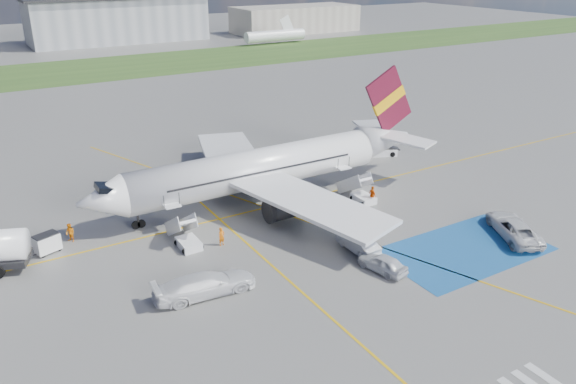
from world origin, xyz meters
The scene contains 20 objects.
ground centered at (0.00, 0.00, 0.00)m, with size 400.00×400.00×0.00m, color #60605E.
grass_strip centered at (0.00, 95.00, 0.01)m, with size 400.00×30.00×0.01m, color #2D4C1E.
taxiway_line_main centered at (0.00, 12.00, 0.01)m, with size 120.00×0.20×0.01m, color gold.
taxiway_line_cross centered at (-5.00, -10.00, 0.01)m, with size 0.20×60.00×0.01m, color gold.
taxiway_line_diag centered at (0.00, 12.00, 0.01)m, with size 0.20×60.00×0.01m, color gold.
staging_box centered at (10.00, -4.00, 0.01)m, with size 14.00×8.00×0.01m, color #185191.
terminal_centre centered at (20.00, 135.00, 6.00)m, with size 48.00×18.00×12.00m, color gray.
terminal_east centered at (75.00, 128.00, 4.00)m, with size 40.00×16.00×8.00m, color #9C9487.
airliner centered at (1.51, 14.00, 3.39)m, with size 36.81×32.95×11.92m.
airstairs_fwd centered at (-9.50, 8.70, 0.62)m, with size 1.90×5.20×3.60m.
airstairs_aft centered at (9.00, 8.70, 0.62)m, with size 1.90×5.20×3.60m.
gpu_cart centered at (-19.80, 13.49, 0.74)m, with size 2.28×1.83×1.65m.
belt_loader centered at (19.12, 18.67, 0.41)m, with size 5.57×3.62×1.63m.
car_silver_a centered at (1.96, -3.07, 0.70)m, with size 1.65×4.09×1.40m, color silver.
car_silver_b centered at (2.33, 0.49, 0.73)m, with size 1.54×4.41×1.45m, color #B0B2B8.
van_white_a centered at (15.63, -4.30, 1.05)m, with size 2.58×5.60×2.10m, color silver.
van_white_b centered at (-11.13, 0.97, 1.10)m, with size 2.29×5.64×2.21m, color silver.
crew_fwd centered at (-6.94, 7.21, 0.82)m, with size 0.60×0.39×1.64m, color orange.
crew_nose centered at (-17.76, 14.47, 0.83)m, with size 0.81×0.63×1.67m, color orange.
crew_aft centered at (9.48, 7.48, 0.91)m, with size 1.07×0.45×1.83m, color #E05E0B.
Camera 1 is at (-23.83, -31.76, 22.61)m, focal length 35.00 mm.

